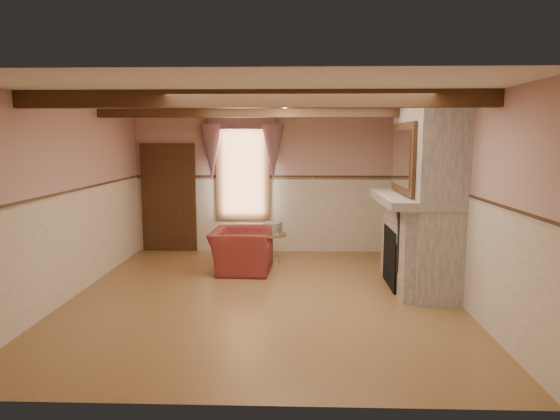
{
  "coord_description": "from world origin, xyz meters",
  "views": [
    {
      "loc": [
        0.48,
        -6.95,
        2.24
      ],
      "look_at": [
        0.22,
        0.8,
        1.15
      ],
      "focal_mm": 32.0,
      "sensor_mm": 36.0,
      "label": 1
    }
  ],
  "objects_px": {
    "armchair": "(241,250)",
    "mantel_clock": "(405,184)",
    "oil_lamp": "(406,182)",
    "radiator": "(254,239)",
    "bowl": "(415,192)",
    "side_table": "(271,248)"
  },
  "relations": [
    {
      "from": "radiator",
      "to": "mantel_clock",
      "type": "distance_m",
      "value": 3.23
    },
    {
      "from": "side_table",
      "to": "oil_lamp",
      "type": "xyz_separation_m",
      "value": [
        2.24,
        -0.82,
        1.29
      ]
    },
    {
      "from": "oil_lamp",
      "to": "radiator",
      "type": "bearing_deg",
      "value": 149.28
    },
    {
      "from": "radiator",
      "to": "bowl",
      "type": "bearing_deg",
      "value": -45.89
    },
    {
      "from": "mantel_clock",
      "to": "armchair",
      "type": "bearing_deg",
      "value": 176.42
    },
    {
      "from": "radiator",
      "to": "bowl",
      "type": "xyz_separation_m",
      "value": [
        2.6,
        -2.2,
        1.16
      ]
    },
    {
      "from": "armchair",
      "to": "bowl",
      "type": "xyz_separation_m",
      "value": [
        2.71,
        -0.9,
        1.1
      ]
    },
    {
      "from": "radiator",
      "to": "oil_lamp",
      "type": "height_order",
      "value": "oil_lamp"
    },
    {
      "from": "side_table",
      "to": "oil_lamp",
      "type": "distance_m",
      "value": 2.71
    },
    {
      "from": "side_table",
      "to": "mantel_clock",
      "type": "distance_m",
      "value": 2.67
    },
    {
      "from": "bowl",
      "to": "radiator",
      "type": "bearing_deg",
      "value": 139.71
    },
    {
      "from": "radiator",
      "to": "mantel_clock",
      "type": "relative_size",
      "value": 2.92
    },
    {
      "from": "armchair",
      "to": "radiator",
      "type": "xyz_separation_m",
      "value": [
        0.12,
        1.31,
        -0.06
      ]
    },
    {
      "from": "armchair",
      "to": "mantel_clock",
      "type": "distance_m",
      "value": 2.96
    },
    {
      "from": "bowl",
      "to": "mantel_clock",
      "type": "distance_m",
      "value": 0.73
    },
    {
      "from": "armchair",
      "to": "side_table",
      "type": "relative_size",
      "value": 1.94
    },
    {
      "from": "armchair",
      "to": "side_table",
      "type": "bearing_deg",
      "value": -36.91
    },
    {
      "from": "side_table",
      "to": "radiator",
      "type": "relative_size",
      "value": 0.82
    },
    {
      "from": "side_table",
      "to": "mantel_clock",
      "type": "xyz_separation_m",
      "value": [
        2.24,
        -0.75,
        1.25
      ]
    },
    {
      "from": "side_table",
      "to": "radiator",
      "type": "bearing_deg",
      "value": 116.23
    },
    {
      "from": "bowl",
      "to": "mantel_clock",
      "type": "relative_size",
      "value": 1.51
    },
    {
      "from": "side_table",
      "to": "oil_lamp",
      "type": "bearing_deg",
      "value": -20.0
    }
  ]
}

